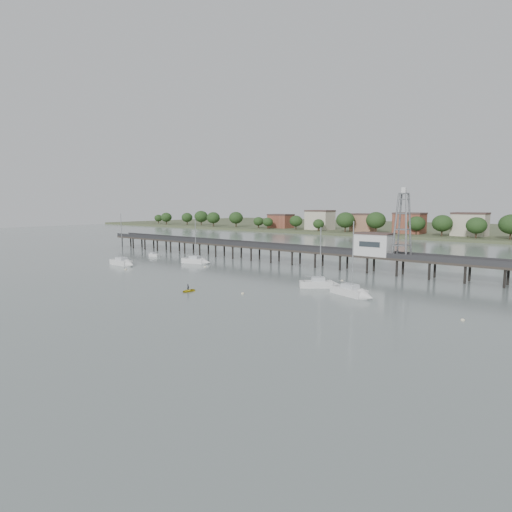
% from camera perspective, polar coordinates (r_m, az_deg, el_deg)
% --- Properties ---
extents(ground_plane, '(500.00, 500.00, 0.00)m').
position_cam_1_polar(ground_plane, '(75.57, -23.39, -5.74)').
color(ground_plane, slate).
rests_on(ground_plane, ground).
extents(pier, '(150.00, 5.00, 5.50)m').
position_cam_1_polar(pier, '(115.13, 3.94, 0.90)').
color(pier, '#2D2823').
rests_on(pier, ground).
extents(pier_building, '(8.40, 5.40, 5.30)m').
position_cam_1_polar(pier_building, '(102.62, 15.46, 1.55)').
color(pier_building, silver).
rests_on(pier_building, ground).
extents(lattice_tower, '(3.20, 3.20, 15.50)m').
position_cam_1_polar(lattice_tower, '(99.91, 18.96, 3.83)').
color(lattice_tower, slate).
rests_on(lattice_tower, ground).
extents(sailboat_a, '(8.69, 2.79, 14.19)m').
position_cam_1_polar(sailboat_a, '(116.11, -17.12, -0.91)').
color(sailboat_a, white).
rests_on(sailboat_a, ground).
extents(sailboat_b, '(7.96, 4.13, 12.68)m').
position_cam_1_polar(sailboat_b, '(115.67, -7.70, -0.69)').
color(sailboat_b, white).
rests_on(sailboat_b, ground).
extents(sailboat_d, '(8.63, 4.88, 13.69)m').
position_cam_1_polar(sailboat_d, '(75.55, 13.14, -4.85)').
color(sailboat_d, white).
rests_on(sailboat_d, ground).
extents(sailboat_c, '(6.99, 6.28, 12.15)m').
position_cam_1_polar(sailboat_c, '(82.71, 8.99, -3.74)').
color(sailboat_c, white).
rests_on(sailboat_c, ground).
extents(white_tender, '(3.67, 1.84, 1.37)m').
position_cam_1_polar(white_tender, '(133.73, -13.42, 0.11)').
color(white_tender, white).
rests_on(white_tender, ground).
extents(yellow_dinghy, '(1.98, 0.57, 2.77)m').
position_cam_1_polar(yellow_dinghy, '(79.06, -9.04, -4.71)').
color(yellow_dinghy, yellow).
rests_on(yellow_dinghy, ground).
extents(dinghy_occupant, '(0.53, 1.20, 0.28)m').
position_cam_1_polar(dinghy_occupant, '(79.06, -9.04, -4.71)').
color(dinghy_occupant, black).
rests_on(dinghy_occupant, ground).
extents(mooring_buoys, '(76.00, 23.23, 0.39)m').
position_cam_1_polar(mooring_buoys, '(87.14, -0.12, -3.49)').
color(mooring_buoys, '#F7ECC0').
rests_on(mooring_buoys, ground).
extents(far_shore, '(500.00, 170.00, 10.40)m').
position_cam_1_polar(far_shore, '(281.42, 25.56, 3.20)').
color(far_shore, '#475133').
rests_on(far_shore, ground).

